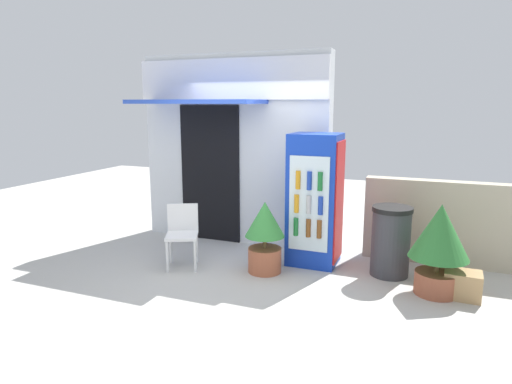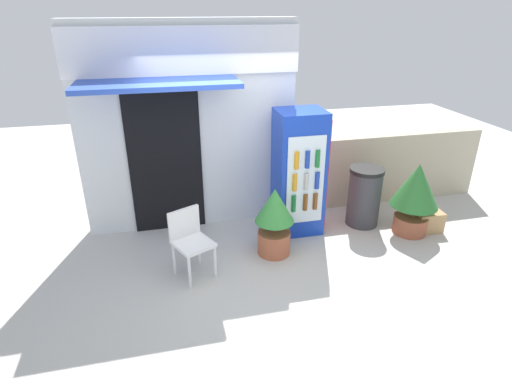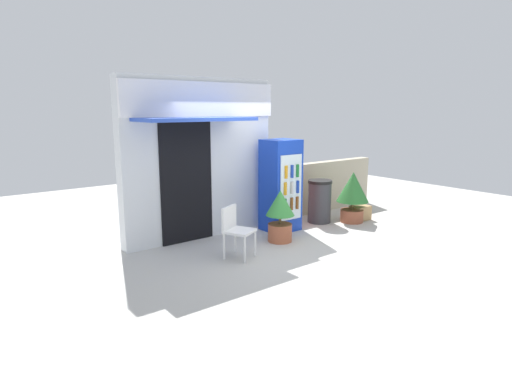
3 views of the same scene
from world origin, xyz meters
The scene contains 9 objects.
ground centered at (0.00, 0.00, 0.00)m, with size 16.00×16.00×0.00m, color beige.
storefront_building centered at (-0.65, 1.46, 1.54)m, with size 3.04×1.10×2.92m.
drink_cooler centered at (0.84, 0.89, 0.90)m, with size 0.68×0.64×1.79m.
plastic_chair centered at (-0.79, 0.13, 0.50)m, with size 0.56×0.57×0.84m.
potted_plant_near_shop centered at (0.33, 0.32, 0.53)m, with size 0.52×0.52×0.94m.
potted_plant_curbside centered at (2.42, 0.40, 0.64)m, with size 0.67×0.67×1.07m.
trash_bin centered at (1.86, 0.81, 0.45)m, with size 0.51×0.51×0.90m.
stone_boundary_wall centered at (2.83, 1.52, 0.58)m, with size 2.80×0.23×1.16m, color #B7AD93.
cardboard_box centered at (2.70, 0.40, 0.15)m, with size 0.40×0.30×0.31m, color tan.
Camera 2 is at (-1.00, -4.28, 3.08)m, focal length 29.08 mm.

